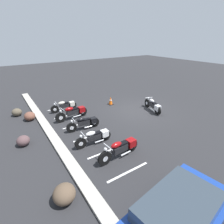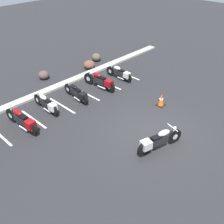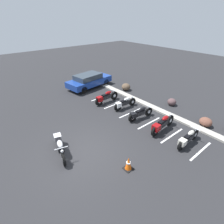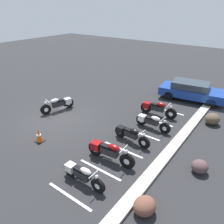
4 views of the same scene
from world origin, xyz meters
name	(u,v)px [view 2 (image 2 of 4)]	position (x,y,z in m)	size (l,w,h in m)	color
ground	(151,133)	(0.00, 0.00, 0.00)	(60.00, 60.00, 0.00)	#262628
motorcycle_silver_featured	(158,141)	(-0.72, -0.83, 0.46)	(2.17, 0.88, 0.87)	black
parked_bike_0	(22,120)	(-3.78, 4.43, 0.48)	(0.64, 2.28, 0.90)	black
parked_bike_1	(46,104)	(-2.16, 4.90, 0.43)	(0.57, 2.05, 0.80)	black
parked_bike_2	(77,93)	(-0.41, 4.66, 0.43)	(0.59, 2.06, 0.81)	black
parked_bike_3	(100,81)	(1.37, 4.68, 0.48)	(0.64, 2.30, 0.90)	black
parked_bike_4	(120,73)	(3.03, 4.67, 0.42)	(0.56, 1.99, 0.78)	black
concrete_curb	(61,85)	(0.00, 6.61, 0.06)	(18.00, 0.50, 0.12)	#A8A399
landscape_rock_0	(44,75)	(-0.21, 8.09, 0.27)	(0.64, 0.66, 0.54)	#523C3D
landscape_rock_2	(96,57)	(4.03, 7.86, 0.27)	(0.63, 0.67, 0.55)	brown
landscape_rock_3	(89,65)	(2.80, 7.23, 0.29)	(0.78, 0.70, 0.57)	brown
traffic_cone	(161,100)	(2.24, 1.06, 0.32)	(0.40, 0.40, 0.68)	black
stall_line_0	(0,135)	(-4.78, 4.77, 0.00)	(0.10, 2.10, 0.00)	white
stall_line_1	(34,119)	(-3.07, 4.77, 0.00)	(0.10, 2.10, 0.00)	white
stall_line_2	(62,106)	(-1.35, 4.77, 0.00)	(0.10, 2.10, 0.00)	white
stall_line_3	(87,94)	(0.36, 4.77, 0.00)	(0.10, 2.10, 0.00)	white
stall_line_4	(108,84)	(2.07, 4.77, 0.00)	(0.10, 2.10, 0.00)	white
stall_line_5	(127,75)	(3.79, 4.77, 0.00)	(0.10, 2.10, 0.00)	white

